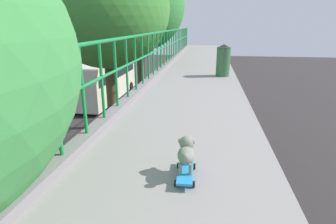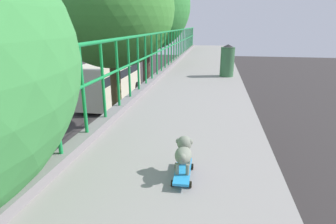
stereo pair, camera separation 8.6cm
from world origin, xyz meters
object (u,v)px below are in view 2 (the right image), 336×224
object	(u,v)px
litter_bin	(227,60)
city_bus	(111,78)
toy_skateboard	(183,171)
small_dog	(184,151)
car_black_fifth	(96,159)

from	to	relation	value
litter_bin	city_bus	bearing A→B (deg)	122.60
toy_skateboard	small_dog	bearing A→B (deg)	91.76
toy_skateboard	litter_bin	size ratio (longest dim) A/B	0.58
car_black_fifth	litter_bin	bearing A→B (deg)	-23.89
city_bus	small_dog	bearing A→B (deg)	-66.52
city_bus	litter_bin	xyz separation A→B (m)	(9.59, -14.99, 3.66)
toy_skateboard	litter_bin	distance (m)	5.80
city_bus	litter_bin	distance (m)	18.17
car_black_fifth	city_bus	bearing A→B (deg)	107.69
car_black_fifth	small_dog	distance (m)	10.71
city_bus	litter_bin	size ratio (longest dim) A/B	11.07
car_black_fifth	small_dog	xyz separation A→B (m)	(5.00, -8.19, 4.77)
toy_skateboard	litter_bin	world-z (taller)	litter_bin
toy_skateboard	small_dog	distance (m)	0.20
city_bus	litter_bin	bearing A→B (deg)	-57.40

